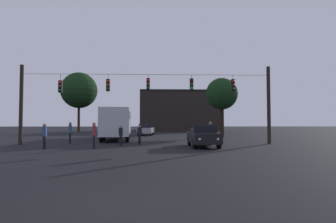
{
  "coord_description": "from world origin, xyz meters",
  "views": [
    {
      "loc": [
        0.96,
        -5.43,
        1.71
      ],
      "look_at": [
        1.78,
        18.66,
        2.7
      ],
      "focal_mm": 28.5,
      "sensor_mm": 36.0,
      "label": 1
    }
  ],
  "objects": [
    {
      "name": "ground_plane",
      "position": [
        0.0,
        24.5,
        0.0
      ],
      "size": [
        168.0,
        168.0,
        0.0
      ],
      "primitive_type": "plane",
      "color": "black",
      "rests_on": "ground"
    },
    {
      "name": "overhead_signal_span",
      "position": [
        0.05,
        15.67,
        3.67
      ],
      "size": [
        19.89,
        0.44,
        6.23
      ],
      "color": "black",
      "rests_on": "ground"
    },
    {
      "name": "city_bus",
      "position": [
        -3.29,
        22.13,
        1.87
      ],
      "size": [
        3.48,
        11.18,
        3.0
      ],
      "color": "#B7BCC6",
      "rests_on": "ground"
    },
    {
      "name": "car_near_right",
      "position": [
        4.06,
        13.32,
        0.8
      ],
      "size": [
        1.83,
        4.35,
        1.52
      ],
      "color": "black",
      "rests_on": "ground"
    },
    {
      "name": "car_far_left",
      "position": [
        -0.77,
        30.36,
        0.8
      ],
      "size": [
        2.16,
        4.45,
        1.52
      ],
      "color": "#99999E",
      "rests_on": "ground"
    },
    {
      "name": "pedestrian_crossing_left",
      "position": [
        -6.22,
        16.39,
        0.99
      ],
      "size": [
        0.35,
        0.42,
        1.74
      ],
      "color": "black",
      "rests_on": "ground"
    },
    {
      "name": "pedestrian_crossing_center",
      "position": [
        5.22,
        16.57,
        1.01
      ],
      "size": [
        0.36,
        0.42,
        1.76
      ],
      "color": "black",
      "rests_on": "ground"
    },
    {
      "name": "pedestrian_crossing_right",
      "position": [
        -6.42,
        12.02,
        0.93
      ],
      "size": [
        0.31,
        0.4,
        1.65
      ],
      "color": "black",
      "rests_on": "ground"
    },
    {
      "name": "pedestrian_near_bus",
      "position": [
        -0.56,
        15.53,
        0.84
      ],
      "size": [
        0.35,
        0.42,
        1.51
      ],
      "color": "black",
      "rests_on": "ground"
    },
    {
      "name": "pedestrian_trailing",
      "position": [
        -1.86,
        14.38,
        0.84
      ],
      "size": [
        0.26,
        0.37,
        1.51
      ],
      "color": "black",
      "rests_on": "ground"
    },
    {
      "name": "pedestrian_far_side",
      "position": [
        -3.3,
        12.24,
        0.98
      ],
      "size": [
        0.32,
        0.41,
        1.73
      ],
      "color": "black",
      "rests_on": "ground"
    },
    {
      "name": "corner_building",
      "position": [
        5.02,
        50.88,
        3.98
      ],
      "size": [
        15.29,
        12.79,
        7.97
      ],
      "color": "black",
      "rests_on": "ground"
    },
    {
      "name": "tree_left_silhouette",
      "position": [
        -13.31,
        42.47,
        7.43
      ],
      "size": [
        6.4,
        6.4,
        10.65
      ],
      "color": "#2D2116",
      "rests_on": "ground"
    },
    {
      "name": "tree_behind_building",
      "position": [
        8.38,
        25.75,
        5.05
      ],
      "size": [
        3.76,
        3.76,
        6.99
      ],
      "color": "black",
      "rests_on": "ground"
    }
  ]
}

